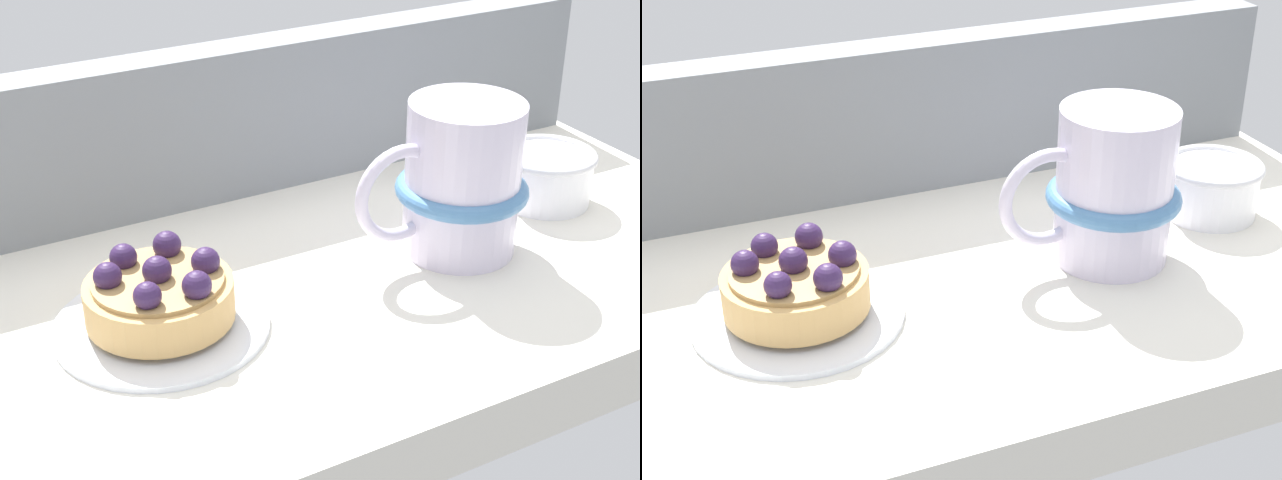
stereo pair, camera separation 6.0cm
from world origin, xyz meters
TOP-DOWN VIEW (x-y plane):
  - ground_plane at (0.00, 0.00)cm, footprint 73.14×32.39cm
  - window_rail_back at (0.00, 14.47)cm, footprint 71.68×3.45cm
  - dessert_plate at (-6.47, -0.82)cm, footprint 12.86×12.86cm
  - raspberry_tart at (-6.44, -0.81)cm, footprint 8.79×8.79cm
  - coffee_mug at (14.47, -1.31)cm, footprint 12.65×8.88cm
  - sugar_bowl at (24.69, 1.48)cm, footprint 7.15×7.15cm

SIDE VIEW (x-z plane):
  - ground_plane at x=0.00cm, z-range -4.02..0.00cm
  - dessert_plate at x=-6.47cm, z-range -0.03..0.78cm
  - sugar_bowl at x=24.69cm, z-range 0.14..4.17cm
  - raspberry_tart at x=-6.44cm, z-range 0.34..4.39cm
  - coffee_mug at x=14.47cm, z-range -0.10..10.38cm
  - window_rail_back at x=0.00cm, z-range 0.00..11.32cm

